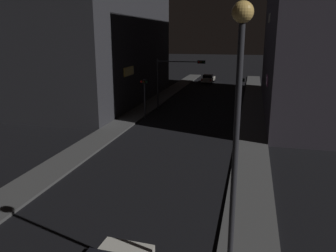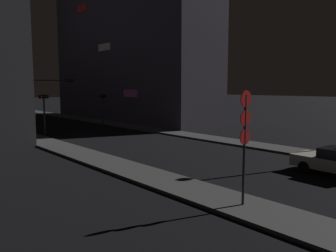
% 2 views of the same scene
% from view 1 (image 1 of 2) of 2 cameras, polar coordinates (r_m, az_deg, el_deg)
% --- Properties ---
extents(sidewalk_left, '(2.31, 71.28, 0.15)m').
position_cam_1_polar(sidewalk_left, '(36.69, -4.54, 2.48)').
color(sidewalk_left, '#4C4C4C').
rests_on(sidewalk_left, ground_plane).
extents(sidewalk_right, '(2.31, 71.28, 0.15)m').
position_cam_1_polar(sidewalk_right, '(34.90, 13.86, 1.44)').
color(sidewalk_right, '#4C4C4C').
rests_on(sidewalk_right, ground_plane).
extents(building_facade_right, '(7.23, 28.96, 21.00)m').
position_cam_1_polar(building_facade_right, '(39.87, 22.03, 17.55)').
color(building_facade_right, '#3D3842').
rests_on(building_facade_right, ground_plane).
extents(far_car, '(1.92, 4.50, 1.42)m').
position_cam_1_polar(far_car, '(59.78, 6.70, 7.85)').
color(far_car, silver).
rests_on(far_car, ground_plane).
extents(traffic_light_overhead, '(5.19, 0.41, 5.47)m').
position_cam_1_polar(traffic_light_overhead, '(36.86, 1.28, 8.75)').
color(traffic_light_overhead, '#2D2D33').
rests_on(traffic_light_overhead, ground_plane).
extents(traffic_light_left_kerb, '(0.80, 0.42, 3.90)m').
position_cam_1_polar(traffic_light_left_kerb, '(33.01, -3.91, 5.89)').
color(traffic_light_left_kerb, '#2D2D33').
rests_on(traffic_light_left_kerb, ground_plane).
extents(traffic_light_right_kerb, '(0.80, 0.41, 3.72)m').
position_cam_1_polar(traffic_light_right_kerb, '(36.23, 11.90, 6.22)').
color(traffic_light_right_kerb, '#2D2D33').
rests_on(traffic_light_right_kerb, ground_plane).
extents(street_lamp_near_block, '(0.53, 0.53, 8.54)m').
position_cam_1_polar(street_lamp_near_block, '(8.94, 11.45, 2.00)').
color(street_lamp_near_block, '#2D2D33').
rests_on(street_lamp_near_block, sidewalk_right).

